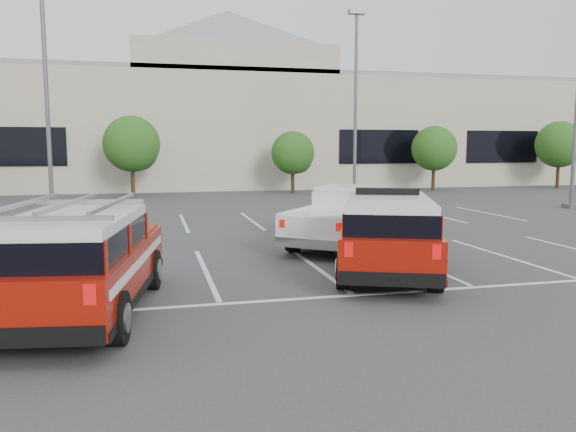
# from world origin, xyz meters

# --- Properties ---
(ground) EXTENTS (120.00, 120.00, 0.00)m
(ground) POSITION_xyz_m (0.00, 0.00, 0.00)
(ground) COLOR #38383B
(ground) RESTS_ON ground
(stall_markings) EXTENTS (23.00, 15.00, 0.01)m
(stall_markings) POSITION_xyz_m (0.00, 4.50, 0.01)
(stall_markings) COLOR silver
(stall_markings) RESTS_ON ground
(convention_building) EXTENTS (60.00, 16.99, 13.20)m
(convention_building) POSITION_xyz_m (0.18, 31.86, 4.72)
(convention_building) COLOR #BEB6A1
(convention_building) RESTS_ON ground
(tree_mid_left) EXTENTS (3.37, 3.37, 4.85)m
(tree_mid_left) POSITION_xyz_m (-4.91, 22.05, 3.04)
(tree_mid_left) COLOR #3F2B19
(tree_mid_left) RESTS_ON ground
(tree_mid_right) EXTENTS (2.77, 2.77, 3.99)m
(tree_mid_right) POSITION_xyz_m (5.09, 22.05, 2.50)
(tree_mid_right) COLOR #3F2B19
(tree_mid_right) RESTS_ON ground
(tree_right) EXTENTS (3.07, 3.07, 4.42)m
(tree_right) POSITION_xyz_m (15.09, 22.05, 2.77)
(tree_right) COLOR #3F2B19
(tree_right) RESTS_ON ground
(tree_far_right) EXTENTS (3.37, 3.37, 4.85)m
(tree_far_right) POSITION_xyz_m (25.09, 22.05, 3.04)
(tree_far_right) COLOR #3F2B19
(tree_far_right) RESTS_ON ground
(light_pole_left) EXTENTS (0.90, 0.60, 10.24)m
(light_pole_left) POSITION_xyz_m (-8.00, 12.00, 5.19)
(light_pole_left) COLOR #59595E
(light_pole_left) RESTS_ON ground
(light_pole_mid) EXTENTS (0.90, 0.60, 10.24)m
(light_pole_mid) POSITION_xyz_m (7.00, 16.00, 5.19)
(light_pole_mid) COLOR #59595E
(light_pole_mid) RESTS_ON ground
(fire_chief_suv) EXTENTS (3.98, 5.98, 1.98)m
(fire_chief_suv) POSITION_xyz_m (1.47, -1.05, 0.81)
(fire_chief_suv) COLOR maroon
(fire_chief_suv) RESTS_ON ground
(white_pickup) EXTENTS (5.13, 5.75, 1.77)m
(white_pickup) POSITION_xyz_m (1.88, 2.91, 0.70)
(white_pickup) COLOR silver
(white_pickup) RESTS_ON ground
(ladder_suv) EXTENTS (2.86, 5.52, 2.07)m
(ladder_suv) POSITION_xyz_m (-5.16, -2.98, 0.83)
(ladder_suv) COLOR maroon
(ladder_suv) RESTS_ON ground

